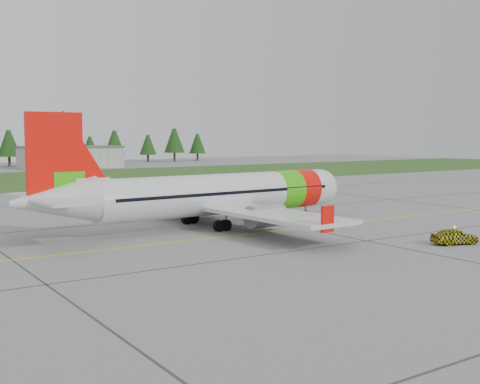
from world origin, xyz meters
TOP-DOWN VIEW (x-y plane):
  - ground at (0.00, 0.00)m, footprint 320.00×320.00m
  - aircraft at (4.07, 13.26)m, footprint 33.21×30.58m
  - follow_me_car at (14.54, -4.73)m, footprint 1.64×1.78m
  - grass_strip at (0.00, 82.00)m, footprint 320.00×50.00m
  - taxi_guideline at (0.00, 8.00)m, footprint 120.00×0.25m
  - hangar_east at (25.00, 118.00)m, footprint 24.00×12.00m

SIDE VIEW (x-z plane):
  - ground at x=0.00m, z-range 0.00..0.00m
  - taxi_guideline at x=0.00m, z-range 0.00..0.02m
  - grass_strip at x=0.00m, z-range 0.00..0.03m
  - follow_me_car at x=14.54m, z-range 0.00..3.62m
  - hangar_east at x=25.00m, z-range 0.00..5.20m
  - aircraft at x=4.07m, z-range -2.13..7.93m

